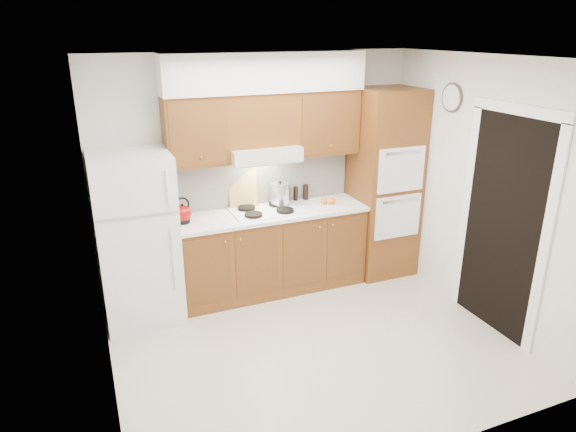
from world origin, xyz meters
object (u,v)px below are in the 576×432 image
object	(u,v)px
fridge	(137,239)
stock_pot	(280,194)
kettle	(183,214)
oven_cabinet	(384,184)

from	to	relation	value
fridge	stock_pot	world-z (taller)	fridge
kettle	oven_cabinet	bearing A→B (deg)	-10.72
stock_pot	kettle	bearing A→B (deg)	-173.40
fridge	kettle	distance (m)	0.51
fridge	stock_pot	xyz separation A→B (m)	(1.59, 0.19, 0.22)
kettle	stock_pot	xyz separation A→B (m)	(1.12, 0.13, 0.04)
fridge	oven_cabinet	bearing A→B (deg)	0.70
oven_cabinet	stock_pot	distance (m)	1.26
kettle	stock_pot	world-z (taller)	stock_pot
fridge	stock_pot	bearing A→B (deg)	6.64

